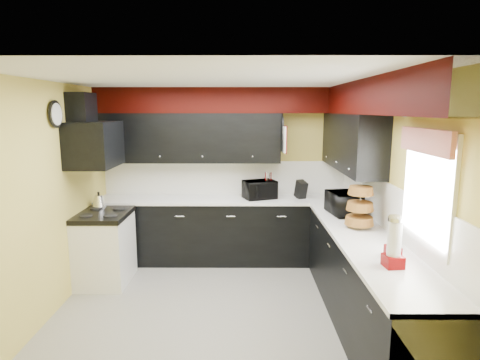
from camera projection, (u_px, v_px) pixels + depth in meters
The scene contains 35 objects.
ground at pixel (219, 310), 4.46m from camera, with size 3.60×3.60×0.00m, color gray.
wall_back at pixel (225, 174), 6.01m from camera, with size 3.60×0.06×2.50m, color #E0C666.
wall_right at pixel (388, 201), 4.23m from camera, with size 0.06×3.60×2.50m, color #E0C666.
wall_left at pixel (49, 200), 4.25m from camera, with size 0.06×3.60×2.50m, color #E0C666.
ceiling at pixel (217, 79), 4.02m from camera, with size 3.60×3.60×0.06m, color white.
cab_back at pixel (225, 231), 5.86m from camera, with size 3.60×0.60×0.90m, color black.
cab_right at pixel (364, 284), 4.08m from camera, with size 0.60×3.00×0.90m, color black.
counter_back at pixel (224, 200), 5.77m from camera, with size 3.62×0.64×0.04m, color white.
counter_right at pixel (367, 240), 4.00m from camera, with size 0.64×3.02×0.04m, color white.
splash_back at pixel (225, 178), 6.01m from camera, with size 3.60×0.02×0.50m, color white.
splash_right at pixel (387, 206), 4.24m from camera, with size 0.02×3.60×0.50m, color white.
upper_back at pixel (190, 138), 5.75m from camera, with size 2.60×0.35×0.70m, color black.
upper_right at pixel (351, 142), 5.02m from camera, with size 0.35×1.80×0.70m, color black.
soffit_back at pixel (224, 100), 5.65m from camera, with size 3.60×0.36×0.35m, color black.
soffit_right at pixel (383, 96), 3.87m from camera, with size 0.36×3.24×0.35m, color black.
stove at pixel (105, 250), 5.13m from camera, with size 0.60×0.75×0.86m, color white.
cooktop at pixel (103, 215), 5.05m from camera, with size 0.62×0.77×0.06m, color black.
hood at pixel (95, 144), 4.89m from camera, with size 0.50×0.78×0.55m, color black.
hood_duct at pixel (82, 110), 4.82m from camera, with size 0.24×0.40×0.40m, color black.
window at pixel (428, 190), 3.29m from camera, with size 0.03×0.86×0.96m, color white, non-canonical shape.
valance at pixel (425, 141), 3.22m from camera, with size 0.04×0.88×0.20m, color red.
pan_top at pixel (282, 124), 5.63m from camera, with size 0.03×0.22×0.40m, color black, non-canonical shape.
pan_mid at pixel (283, 142), 5.55m from camera, with size 0.03×0.28×0.46m, color black, non-canonical shape.
pan_low at pixel (281, 143), 5.81m from camera, with size 0.03×0.24×0.42m, color black, non-canonical shape.
cut_board at pixel (285, 139), 5.42m from camera, with size 0.03×0.26×0.35m, color white.
baskets at pixel (360, 206), 4.29m from camera, with size 0.27×0.27×0.50m, color brown, non-canonical shape.
clock at pixel (55, 114), 4.34m from camera, with size 0.03×0.30×0.30m, color black, non-canonical shape.
deco_plate at pixel (405, 104), 3.71m from camera, with size 0.03×0.24×0.24m, color white, non-canonical shape.
toaster_oven at pixel (260, 190), 5.74m from camera, with size 0.44×0.37×0.26m, color black.
microwave at pixel (344, 203), 4.88m from camera, with size 0.48×0.33×0.27m, color black.
utensil_crock at pixel (268, 193), 5.75m from camera, with size 0.14×0.14×0.15m, color beige.
knife_block at pixel (301, 190), 5.74m from camera, with size 0.11×0.16×0.25m, color black.
kettle at pixel (99, 201), 5.31m from camera, with size 0.18×0.18×0.16m, color silver, non-canonical shape.
dispenser_a at pixel (394, 244), 3.22m from camera, with size 0.14×0.14×0.39m, color #5A0F07, non-canonical shape.
dispenser_b at pixel (394, 239), 3.44m from camera, with size 0.12×0.12×0.33m, color maroon, non-canonical shape.
Camera 1 is at (0.25, -4.14, 2.20)m, focal length 30.00 mm.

